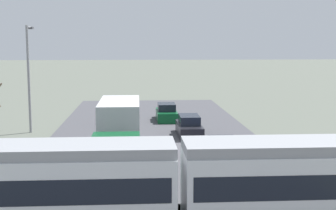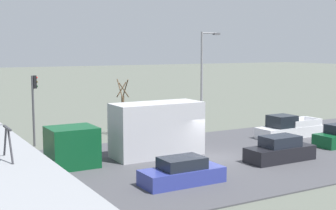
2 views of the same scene
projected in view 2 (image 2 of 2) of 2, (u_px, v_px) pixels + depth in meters
The scene contains 9 objects.
ground_plane at pixel (218, 158), 30.78m from camera, with size 320.00×320.00×0.00m, color #565B51.
road_surface at pixel (218, 158), 30.78m from camera, with size 16.04×50.58×0.08m.
box_truck at pixel (138, 133), 30.35m from camera, with size 2.52×10.27×3.57m.
pickup_truck at pixel (288, 129), 37.67m from camera, with size 1.92×5.65×1.83m.
sedan_car_0 at pixel (280, 150), 29.74m from camera, with size 1.78×4.62×1.61m.
sedan_car_2 at pixel (182, 173), 24.71m from camera, with size 1.85×4.49×1.43m.
traffic_light_pole at pixel (34, 101), 34.21m from camera, with size 0.28×0.47×5.24m.
street_tree at pixel (123, 110), 38.71m from camera, with size 1.11×0.92×4.69m.
street_lamp_near_crossing at pixel (203, 74), 41.56m from camera, with size 0.36×1.95×8.67m.
Camera 2 is at (-24.53, 17.80, 7.21)m, focal length 50.00 mm.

